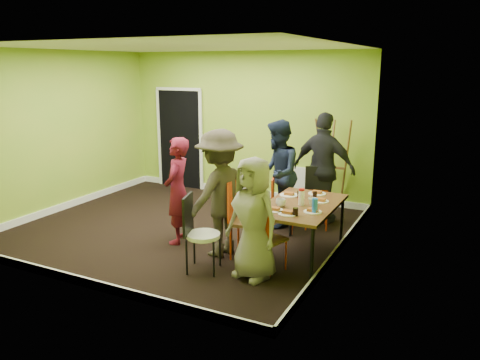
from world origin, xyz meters
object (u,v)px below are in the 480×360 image
Objects in this scene: person_left_far at (277,174)px; person_back_end at (324,168)px; person_left_near at (220,193)px; chair_back_end at (317,184)px; easel at (333,165)px; chair_left_near at (241,214)px; chair_left_far at (279,201)px; chair_front_end at (265,234)px; thermos at (301,198)px; orange_bottle at (299,198)px; person_standing at (178,191)px; chair_bentwood at (198,229)px; person_front_end at (253,219)px; blue_bottle at (315,206)px; dining_table at (301,208)px.

person_back_end is (0.61, 0.50, 0.05)m from person_left_far.
person_left_far is 1.47m from person_left_near.
chair_back_end is 0.58× the size of easel.
chair_back_end is at bearing 152.58° from chair_left_near.
chair_back_end is at bearing 124.31° from chair_left_far.
person_back_end is (0.57, 1.87, 0.31)m from chair_left_near.
chair_left_far is 0.80× the size of chair_left_near.
chair_front_end is 0.74m from thermos.
easel is 0.96× the size of person_left_far.
person_back_end is at bearing 105.61° from chair_front_end.
chair_left_far is 1.17m from thermos.
person_back_end reaches higher than person_left_near.
person_left_far reaches higher than thermos.
person_left_far is (-0.04, 1.38, 0.26)m from chair_left_near.
thermos is 0.11× the size of person_left_near.
chair_left_far is at bearing 7.70° from person_left_far.
chair_back_end is 11.56× the size of orange_bottle.
person_left_near is at bearing -85.04° from chair_left_near.
person_left_far is (1.02, 1.32, 0.08)m from person_standing.
orange_bottle is at bearing 21.63° from chair_left_far.
person_left_far reaches higher than person_standing.
chair_bentwood is 0.75m from person_front_end.
person_left_far reaches higher than blue_bottle.
chair_back_end is 0.90m from easel.
dining_table is 0.97× the size of person_standing.
person_front_end reaches higher than chair_left_near.
chair_left_near is at bearing 72.54° from person_standing.
dining_table is 1.41× the size of chair_left_near.
thermos is at bearing 105.07° from person_back_end.
person_left_far is 0.99× the size of person_left_near.
easel reaches higher than chair_left_far.
chair_back_end is 2.50m from chair_bentwood.
easel is 0.95× the size of person_left_near.
person_back_end is (-0.44, 1.86, 0.06)m from blue_bottle.
easel is (0.03, 2.93, 0.31)m from chair_front_end.
chair_back_end is at bearing 144.99° from chair_bentwood.
blue_bottle is at bearing 88.30° from chair_back_end.
orange_bottle is (-0.08, 0.15, 0.10)m from dining_table.
person_standing is 2.44m from person_back_end.
person_front_end is at bearing -92.73° from chair_front_end.
chair_front_end is at bearing -145.76° from blue_bottle.
person_left_near reaches higher than person_standing.
person_left_far is at bearing 156.97° from chair_bentwood.
thermos is 0.11× the size of person_left_far.
chair_left_near is 1.07m from person_standing.
chair_front_end is at bearing -101.52° from orange_bottle.
thermos is at bearing -63.46° from orange_bottle.
chair_back_end is at bearing -89.92° from easel.
dining_table is at bearing 15.53° from person_left_far.
dining_table is 0.19m from orange_bottle.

